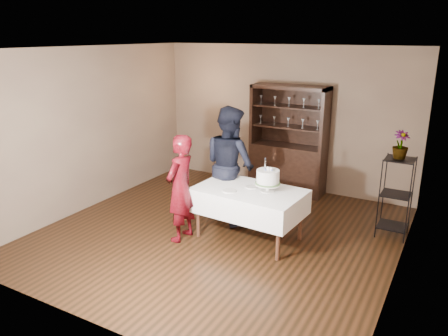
{
  "coord_description": "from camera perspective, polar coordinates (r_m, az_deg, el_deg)",
  "views": [
    {
      "loc": [
        2.99,
        -5.21,
        2.89
      ],
      "look_at": [
        0.03,
        0.1,
        1.01
      ],
      "focal_mm": 35.0,
      "sensor_mm": 36.0,
      "label": 1
    }
  ],
  "objects": [
    {
      "name": "man",
      "position": [
        6.85,
        0.78,
        0.49
      ],
      "size": [
        1.1,
        1.01,
        1.85
      ],
      "primitive_type": "imported",
      "rotation": [
        0.0,
        0.0,
        2.72
      ],
      "color": "black",
      "rests_on": "floor"
    },
    {
      "name": "woman",
      "position": [
        6.24,
        -5.71,
        -2.65
      ],
      "size": [
        0.38,
        0.57,
        1.56
      ],
      "primitive_type": "imported",
      "rotation": [
        0.0,
        0.0,
        -1.56
      ],
      "color": "#3B0509",
      "rests_on": "floor"
    },
    {
      "name": "cake",
      "position": [
        6.12,
        5.75,
        -1.31
      ],
      "size": [
        0.4,
        0.4,
        0.49
      ],
      "rotation": [
        0.0,
        0.0,
        0.32
      ],
      "color": "white",
      "rests_on": "cake_table"
    },
    {
      "name": "floor",
      "position": [
        6.67,
        -0.63,
        -8.5
      ],
      "size": [
        5.0,
        5.0,
        0.0
      ],
      "primitive_type": "plane",
      "color": "black",
      "rests_on": "ground"
    },
    {
      "name": "back_wall",
      "position": [
        8.41,
        7.87,
        6.48
      ],
      "size": [
        5.0,
        0.02,
        2.7
      ],
      "primitive_type": "cube",
      "color": "brown",
      "rests_on": "floor"
    },
    {
      "name": "potted_plant",
      "position": [
        6.63,
        22.07,
        2.82
      ],
      "size": [
        0.31,
        0.31,
        0.4
      ],
      "primitive_type": "imported",
      "rotation": [
        0.0,
        0.0,
        0.64
      ],
      "color": "#467437",
      "rests_on": "plant_etagere"
    },
    {
      "name": "wall_left",
      "position": [
        7.72,
        -17.04,
        4.93
      ],
      "size": [
        0.02,
        5.0,
        2.7
      ],
      "primitive_type": "cube",
      "color": "brown",
      "rests_on": "floor"
    },
    {
      "name": "plant_etagere",
      "position": [
        6.83,
        21.54,
        -3.2
      ],
      "size": [
        0.42,
        0.42,
        1.2
      ],
      "color": "black",
      "rests_on": "floor"
    },
    {
      "name": "plate_far",
      "position": [
        6.31,
        3.59,
        -2.49
      ],
      "size": [
        0.22,
        0.22,
        0.01
      ],
      "primitive_type": "cylinder",
      "rotation": [
        0.0,
        0.0,
        0.33
      ],
      "color": "white",
      "rests_on": "cake_table"
    },
    {
      "name": "ceiling",
      "position": [
        6.01,
        -0.71,
        15.37
      ],
      "size": [
        5.0,
        5.0,
        0.0
      ],
      "primitive_type": "plane",
      "rotation": [
        3.14,
        0.0,
        0.0
      ],
      "color": "silver",
      "rests_on": "back_wall"
    },
    {
      "name": "cake_table",
      "position": [
        6.3,
        3.3,
        -4.34
      ],
      "size": [
        1.58,
        1.04,
        0.76
      ],
      "rotation": [
        0.0,
        0.0,
        -0.07
      ],
      "color": "white",
      "rests_on": "floor"
    },
    {
      "name": "wall_right",
      "position": [
        5.46,
        22.76,
        -0.59
      ],
      "size": [
        0.02,
        5.0,
        2.7
      ],
      "primitive_type": "cube",
      "color": "brown",
      "rests_on": "floor"
    },
    {
      "name": "plate_near",
      "position": [
        6.15,
        0.72,
        -3.0
      ],
      "size": [
        0.25,
        0.25,
        0.01
      ],
      "primitive_type": "cylinder",
      "rotation": [
        0.0,
        0.0,
        -0.37
      ],
      "color": "white",
      "rests_on": "cake_table"
    },
    {
      "name": "china_hutch",
      "position": [
        8.27,
        8.33,
        1.4
      ],
      "size": [
        1.4,
        0.48,
        2.0
      ],
      "color": "black",
      "rests_on": "floor"
    }
  ]
}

